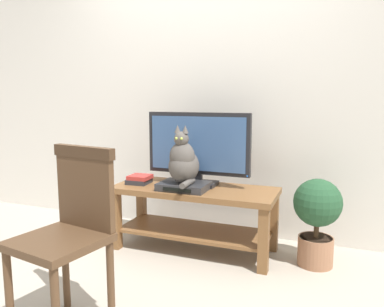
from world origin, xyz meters
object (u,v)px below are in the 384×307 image
Objects in this scene: cat at (183,162)px; book_stack at (139,179)px; tv at (198,146)px; wooden_chair at (71,224)px; potted_plant at (317,215)px; media_box at (184,186)px; tv_stand at (194,206)px.

book_stack is (-0.42, 0.07, -0.18)m from cat.
wooden_chair is (-0.23, -1.26, -0.26)m from tv.
cat is 0.70× the size of potted_plant.
tv is 4.54× the size of book_stack.
book_stack is (-0.24, 1.15, -0.02)m from wooden_chair.
tv is 0.89× the size of wooden_chair.
cat is 0.46m from book_stack.
cat is at bearing 80.31° from wooden_chair.
book_stack reaches higher than media_box.
media_box is 0.39× the size of wooden_chair.
tv is (0.00, 0.08, 0.46)m from tv_stand.
potted_plant reaches higher than tv_stand.
book_stack is at bearing -165.99° from tv.
media_box is 1.00m from potted_plant.
media_box is at bearing -119.70° from tv_stand.
media_box is at bearing -106.32° from tv.
tv_stand is at bearing 60.30° from media_box.
tv is 0.56m from book_stack.
potted_plant reaches higher than media_box.
potted_plant is at bearing -2.00° from tv.
tv reaches higher than wooden_chair.
tv_stand is 2.89× the size of cat.
potted_plant is (1.39, 0.09, -0.17)m from book_stack.
cat is 1.10m from wooden_chair.
cat is 1.04m from potted_plant.
tv_stand is 0.47m from tv.
wooden_chair is at bearing -100.47° from tv.
potted_plant is at bearing 9.13° from cat.
tv_stand is at bearing -90.02° from tv.
tv is at bearing 75.19° from cat.
cat reaches higher than wooden_chair.
wooden_chair reaches higher than tv_stand.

